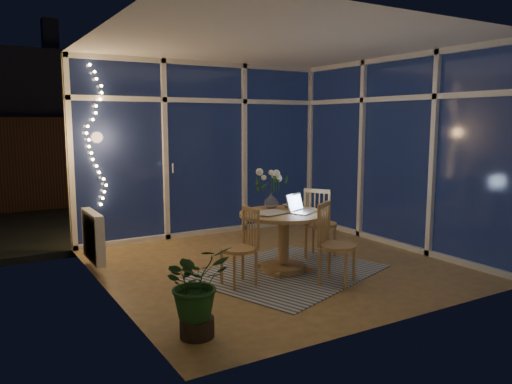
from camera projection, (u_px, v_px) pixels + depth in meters
floor at (275, 265)px, 6.04m from camera, size 4.00×4.00×0.00m
ceiling at (277, 44)px, 5.68m from camera, size 4.00×4.00×0.00m
wall_back at (205, 149)px, 7.57m from camera, size 4.00×0.04×2.60m
wall_front at (406, 172)px, 4.16m from camera, size 4.00×0.04×2.60m
wall_left at (103, 165)px, 4.86m from camera, size 0.04×4.00×2.60m
wall_right at (398, 152)px, 6.87m from camera, size 0.04×4.00×2.60m
window_wall_back at (206, 149)px, 7.53m from camera, size 4.00×0.10×2.60m
window_wall_right at (396, 152)px, 6.85m from camera, size 0.10×4.00×2.60m
radiator at (93, 236)px, 5.78m from camera, size 0.10×0.70×0.58m
fairy_lights at (95, 136)px, 6.60m from camera, size 0.24×0.10×1.85m
garden_patio at (168, 206)px, 10.57m from camera, size 12.00×6.00×0.10m
garden_fence at (136, 160)px, 10.61m from camera, size 11.00×0.08×1.80m
neighbour_roof at (111, 103)px, 13.14m from camera, size 7.00×3.00×2.20m
garden_shrubs at (128, 197)px, 8.48m from camera, size 0.90×0.90×0.90m
rug at (288, 272)px, 5.71m from camera, size 2.40×2.16×0.01m
dining_table at (283, 242)px, 5.75m from camera, size 1.29×1.29×0.69m
chair_left at (239, 247)px, 5.20m from camera, size 0.41×0.41×0.84m
chair_right at (321, 222)px, 6.27m from camera, size 0.59×0.59×0.92m
chair_front at (338, 244)px, 5.25m from camera, size 0.56×0.56×0.89m
laptop at (304, 203)px, 5.67m from camera, size 0.40×0.38×0.23m
flower_vase at (271, 199)px, 5.98m from camera, size 0.26×0.26×0.21m
bowl at (290, 206)px, 6.03m from camera, size 0.19×0.19×0.04m
newspapers at (267, 213)px, 5.64m from camera, size 0.38×0.29×0.02m
phone at (285, 213)px, 5.66m from camera, size 0.13×0.11×0.01m
potted_plant at (196, 291)px, 3.97m from camera, size 0.58×0.52×0.76m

